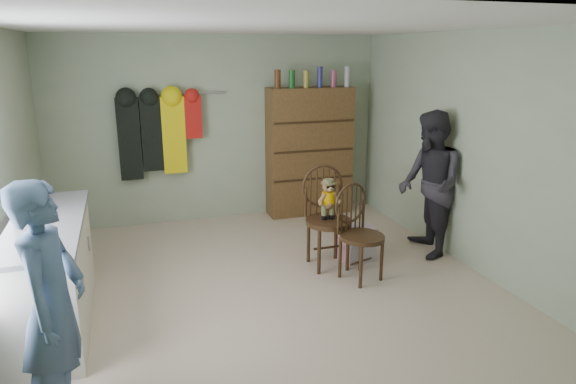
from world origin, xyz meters
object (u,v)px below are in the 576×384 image
object	(u,v)px
chair_front	(327,209)
chair_far	(358,229)
counter	(48,274)
dresser	(310,151)

from	to	relation	value
chair_front	chair_far	distance (m)	0.46
counter	chair_far	world-z (taller)	chair_far
chair_far	dresser	world-z (taller)	dresser
counter	chair_front	world-z (taller)	chair_front
counter	chair_far	bearing A→B (deg)	1.18
counter	dresser	xyz separation A→B (m)	(3.20, 2.30, 0.44)
chair_front	dresser	xyz separation A→B (m)	(0.47, 1.83, 0.27)
dresser	counter	bearing A→B (deg)	-144.31
chair_front	chair_far	xyz separation A→B (m)	(0.18, -0.41, -0.10)
chair_front	counter	bearing A→B (deg)	-169.57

